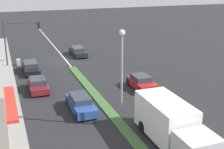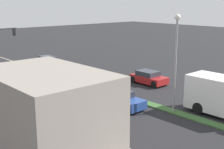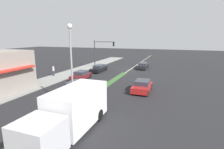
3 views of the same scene
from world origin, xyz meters
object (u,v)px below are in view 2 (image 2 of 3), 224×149
at_px(hatchback_red, 149,78).
at_px(sedan_maroon, 50,90).
at_px(street_lamp, 176,51).
at_px(coupe_blue, 119,99).
at_px(suv_black, 17,77).
at_px(sedan_dark, 48,61).

xyz_separation_m(hatchback_red, sedan_maroon, (10.00, -2.94, -0.05)).
bearing_deg(street_lamp, coupe_blue, -59.73).
distance_m(street_lamp, coupe_blue, 6.00).
distance_m(street_lamp, hatchback_red, 9.53).
height_order(street_lamp, hatchback_red, street_lamp).
bearing_deg(coupe_blue, hatchback_red, -155.93).
bearing_deg(sedan_maroon, suv_black, -90.00).
distance_m(hatchback_red, sedan_dark, 15.66).
height_order(street_lamp, sedan_dark, street_lamp).
relative_size(hatchback_red, suv_black, 0.84).
bearing_deg(coupe_blue, sedan_maroon, -65.55).
distance_m(street_lamp, sedan_maroon, 11.87).
distance_m(suv_black, sedan_dark, 9.32).
xyz_separation_m(street_lamp, suv_black, (5.00, -16.47, -4.17)).
distance_m(hatchback_red, sedan_maroon, 10.42).
bearing_deg(street_lamp, sedan_dark, -95.61).
xyz_separation_m(sedan_dark, sedan_maroon, (7.20, 12.47, 0.01)).
relative_size(hatchback_red, sedan_dark, 0.86).
relative_size(suv_black, sedan_maroon, 1.17).
distance_m(suv_black, sedan_maroon, 6.54).
distance_m(coupe_blue, sedan_maroon, 6.77).
relative_size(street_lamp, suv_black, 1.62).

